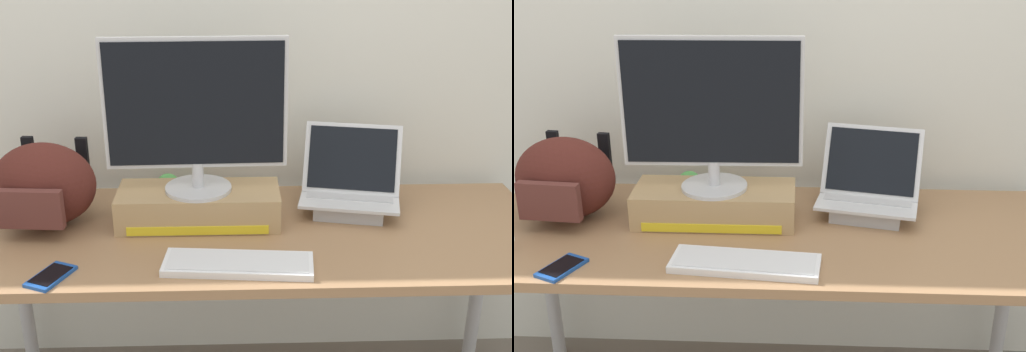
% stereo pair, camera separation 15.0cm
% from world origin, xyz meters
% --- Properties ---
extents(back_wall, '(7.00, 0.10, 2.60)m').
position_xyz_m(back_wall, '(0.00, 0.45, 1.30)').
color(back_wall, silver).
rests_on(back_wall, ground).
extents(desk, '(1.82, 0.70, 0.72)m').
position_xyz_m(desk, '(0.00, 0.00, 0.65)').
color(desk, '#99704C').
rests_on(desk, ground).
extents(toner_box_yellow, '(0.51, 0.21, 0.11)m').
position_xyz_m(toner_box_yellow, '(-0.18, 0.06, 0.77)').
color(toner_box_yellow, tan).
rests_on(toner_box_yellow, desk).
extents(desktop_monitor, '(0.55, 0.21, 0.48)m').
position_xyz_m(desktop_monitor, '(-0.18, 0.06, 1.08)').
color(desktop_monitor, silver).
rests_on(desktop_monitor, toner_box_yellow).
extents(open_laptop, '(0.36, 0.30, 0.27)m').
position_xyz_m(open_laptop, '(0.31, 0.14, 0.77)').
color(open_laptop, '#ADADB2').
rests_on(open_laptop, desk).
extents(external_keyboard, '(0.43, 0.17, 0.02)m').
position_xyz_m(external_keyboard, '(-0.06, -0.23, 0.73)').
color(external_keyboard, white).
rests_on(external_keyboard, desk).
extents(messenger_backpack, '(0.34, 0.29, 0.27)m').
position_xyz_m(messenger_backpack, '(-0.65, 0.07, 0.85)').
color(messenger_backpack, '#4C1E19').
rests_on(messenger_backpack, desk).
extents(cell_phone, '(0.12, 0.16, 0.01)m').
position_xyz_m(cell_phone, '(-0.56, -0.27, 0.72)').
color(cell_phone, '#19479E').
rests_on(cell_phone, desk).
extents(plush_toy, '(0.08, 0.08, 0.08)m').
position_xyz_m(plush_toy, '(-0.29, 0.27, 0.76)').
color(plush_toy, '#56B256').
rests_on(plush_toy, desk).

